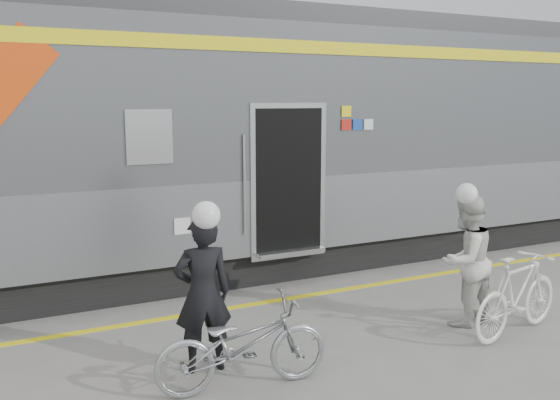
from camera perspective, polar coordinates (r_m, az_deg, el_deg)
ground at (r=6.20m, az=3.26°, el=-16.39°), size 90.00×90.00×0.00m
train at (r=9.21m, az=-15.82°, el=5.13°), size 24.00×3.17×4.10m
safety_strip at (r=7.99m, az=-4.40°, el=-10.25°), size 24.00×0.12×0.01m
man at (r=6.04m, az=-7.44°, el=-8.95°), size 0.62×0.45×1.60m
bicycle_left at (r=5.75m, az=-3.62°, el=-13.70°), size 1.73×0.77×0.88m
woman at (r=7.55m, az=17.40°, el=-5.54°), size 0.88×0.75×1.60m
bicycle_right at (r=7.48m, az=21.88°, el=-8.45°), size 1.67×0.77×0.97m
helmet_man at (r=5.82m, az=-7.64°, el=-0.15°), size 0.28×0.28×0.28m
helmet_woman at (r=7.37m, az=17.76°, el=1.43°), size 0.26×0.26×0.26m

